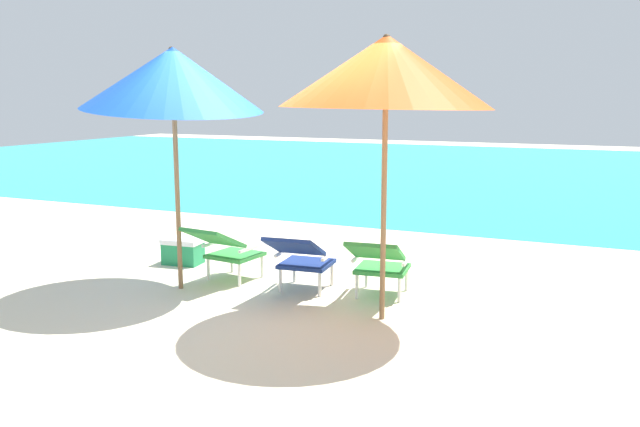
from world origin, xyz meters
The scene contains 8 objects.
ground_plane centered at (0.00, 4.00, 0.00)m, with size 40.00×40.00×0.00m, color beige.
ocean_band centered at (0.00, 12.65, 0.00)m, with size 40.00×18.00×0.01m, color #28B2B7.
lounge_chair_left centered at (-0.88, 0.09, 0.40)m, with size 0.64×0.93×0.68m.
lounge_chair_center centered at (0.06, 0.06, 0.40)m, with size 0.61×0.92×0.68m.
lounge_chair_right centered at (0.88, 0.19, 0.40)m, with size 0.64×0.93×0.68m.
beach_umbrella_left centered at (-1.21, -0.30, 2.23)m, with size 2.66×2.65×2.63m.
beach_umbrella_right centered at (1.10, -0.36, 2.26)m, with size 2.68×2.68×2.59m.
cooler_box centered at (-1.82, 0.60, 0.16)m, with size 0.50×0.37×0.32m.
Camera 1 is at (2.95, -5.99, 2.05)m, focal length 37.05 mm.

